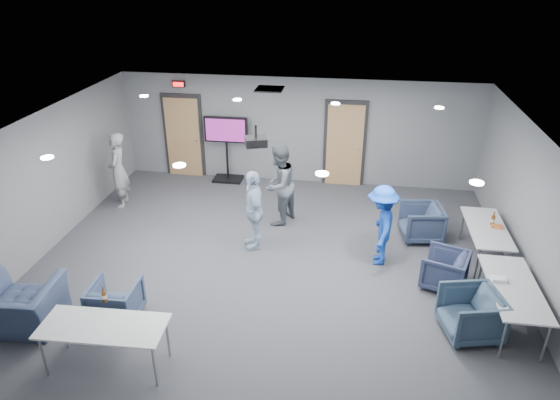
# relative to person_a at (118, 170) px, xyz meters

# --- Properties ---
(floor) EXTENTS (9.00, 9.00, 0.00)m
(floor) POSITION_rel_person_a_xyz_m (3.90, -1.93, -0.89)
(floor) COLOR #3E4047
(floor) RESTS_ON ground
(ceiling) EXTENTS (9.00, 9.00, 0.00)m
(ceiling) POSITION_rel_person_a_xyz_m (3.90, -1.93, 1.81)
(ceiling) COLOR white
(ceiling) RESTS_ON wall_back
(wall_back) EXTENTS (9.00, 0.02, 2.70)m
(wall_back) POSITION_rel_person_a_xyz_m (3.90, 2.07, 0.46)
(wall_back) COLOR slate
(wall_back) RESTS_ON floor
(wall_front) EXTENTS (9.00, 0.02, 2.70)m
(wall_front) POSITION_rel_person_a_xyz_m (3.90, -5.93, 0.46)
(wall_front) COLOR slate
(wall_front) RESTS_ON floor
(wall_left) EXTENTS (0.02, 8.00, 2.70)m
(wall_left) POSITION_rel_person_a_xyz_m (-0.60, -1.93, 0.46)
(wall_left) COLOR slate
(wall_left) RESTS_ON floor
(wall_right) EXTENTS (0.02, 8.00, 2.70)m
(wall_right) POSITION_rel_person_a_xyz_m (8.40, -1.93, 0.46)
(wall_right) COLOR slate
(wall_right) RESTS_ON floor
(door_left) EXTENTS (1.06, 0.17, 2.24)m
(door_left) POSITION_rel_person_a_xyz_m (0.90, 2.02, 0.18)
(door_left) COLOR black
(door_left) RESTS_ON wall_back
(door_right) EXTENTS (1.06, 0.17, 2.24)m
(door_right) POSITION_rel_person_a_xyz_m (5.10, 2.02, 0.18)
(door_right) COLOR black
(door_right) RESTS_ON wall_back
(exit_sign) EXTENTS (0.32, 0.08, 0.16)m
(exit_sign) POSITION_rel_person_a_xyz_m (0.90, 2.00, 1.56)
(exit_sign) COLOR black
(exit_sign) RESTS_ON wall_back
(hvac_diffuser) EXTENTS (0.60, 0.60, 0.03)m
(hvac_diffuser) POSITION_rel_person_a_xyz_m (3.40, 0.87, 1.80)
(hvac_diffuser) COLOR black
(hvac_diffuser) RESTS_ON ceiling
(downlights) EXTENTS (6.18, 3.78, 0.02)m
(downlights) POSITION_rel_person_a_xyz_m (3.90, -1.93, 1.80)
(downlights) COLOR white
(downlights) RESTS_ON ceiling
(person_a) EXTENTS (0.57, 0.73, 1.78)m
(person_a) POSITION_rel_person_a_xyz_m (0.00, 0.00, 0.00)
(person_a) COLOR gray
(person_a) RESTS_ON floor
(person_b) EXTENTS (0.97, 1.08, 1.80)m
(person_b) POSITION_rel_person_a_xyz_m (3.78, -0.28, 0.01)
(person_b) COLOR slate
(person_b) RESTS_ON floor
(person_c) EXTENTS (0.71, 1.05, 1.65)m
(person_c) POSITION_rel_person_a_xyz_m (3.44, -1.35, -0.06)
(person_c) COLOR #ABC2DC
(person_c) RESTS_ON floor
(person_d) EXTENTS (0.62, 1.04, 1.58)m
(person_d) POSITION_rel_person_a_xyz_m (5.92, -1.58, -0.10)
(person_d) COLOR #1A44AF
(person_d) RESTS_ON floor
(chair_right_a) EXTENTS (0.91, 0.89, 0.74)m
(chair_right_a) POSITION_rel_person_a_xyz_m (6.80, -0.54, -0.52)
(chair_right_a) COLOR #323D56
(chair_right_a) RESTS_ON floor
(chair_right_b) EXTENTS (0.95, 0.93, 0.68)m
(chair_right_b) POSITION_rel_person_a_xyz_m (7.04, -2.21, -0.55)
(chair_right_b) COLOR #333B58
(chair_right_b) RESTS_ON floor
(chair_right_c) EXTENTS (1.00, 0.98, 0.76)m
(chair_right_c) POSITION_rel_person_a_xyz_m (7.25, -3.45, -0.51)
(chair_right_c) COLOR #394E63
(chair_right_c) RESTS_ON floor
(chair_front_a) EXTENTS (0.76, 0.78, 0.68)m
(chair_front_a) POSITION_rel_person_a_xyz_m (1.69, -3.93, -0.55)
(chair_front_a) COLOR #3E4D6B
(chair_front_a) RESTS_ON floor
(chair_front_b) EXTENTS (1.28, 1.14, 0.78)m
(chair_front_b) POSITION_rel_person_a_xyz_m (0.27, -4.33, -0.50)
(chair_front_b) COLOR #3B4865
(chair_front_b) RESTS_ON floor
(table_right_a) EXTENTS (0.69, 1.66, 0.73)m
(table_right_a) POSITION_rel_person_a_xyz_m (7.90, -1.23, -0.21)
(table_right_a) COLOR silver
(table_right_a) RESTS_ON floor
(table_right_b) EXTENTS (0.74, 1.78, 0.73)m
(table_right_b) POSITION_rel_person_a_xyz_m (7.90, -3.13, -0.20)
(table_right_b) COLOR silver
(table_right_b) RESTS_ON floor
(table_front_left) EXTENTS (1.77, 0.79, 0.73)m
(table_front_left) POSITION_rel_person_a_xyz_m (2.03, -4.93, -0.21)
(table_front_left) COLOR silver
(table_front_left) RESTS_ON floor
(bottle_front) EXTENTS (0.07, 0.07, 0.27)m
(bottle_front) POSITION_rel_person_a_xyz_m (1.82, -4.43, -0.06)
(bottle_front) COLOR #4E300D
(bottle_front) RESTS_ON table_front_left
(bottle_right) EXTENTS (0.07, 0.07, 0.28)m
(bottle_right) POSITION_rel_person_a_xyz_m (8.01, -1.12, -0.06)
(bottle_right) COLOR #4E300D
(bottle_right) RESTS_ON table_right_a
(snack_box) EXTENTS (0.23, 0.19, 0.04)m
(snack_box) POSITION_rel_person_a_xyz_m (8.07, -1.22, -0.14)
(snack_box) COLOR #C76031
(snack_box) RESTS_ON table_right_a
(wrapper) EXTENTS (0.23, 0.15, 0.05)m
(wrapper) POSITION_rel_person_a_xyz_m (7.70, -3.00, -0.13)
(wrapper) COLOR white
(wrapper) RESTS_ON table_right_b
(tv_stand) EXTENTS (1.12, 0.53, 1.71)m
(tv_stand) POSITION_rel_person_a_xyz_m (2.10, 1.82, 0.08)
(tv_stand) COLOR black
(tv_stand) RESTS_ON floor
(projector) EXTENTS (0.45, 0.42, 0.36)m
(projector) POSITION_rel_person_a_xyz_m (3.61, -1.80, 1.52)
(projector) COLOR black
(projector) RESTS_ON ceiling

